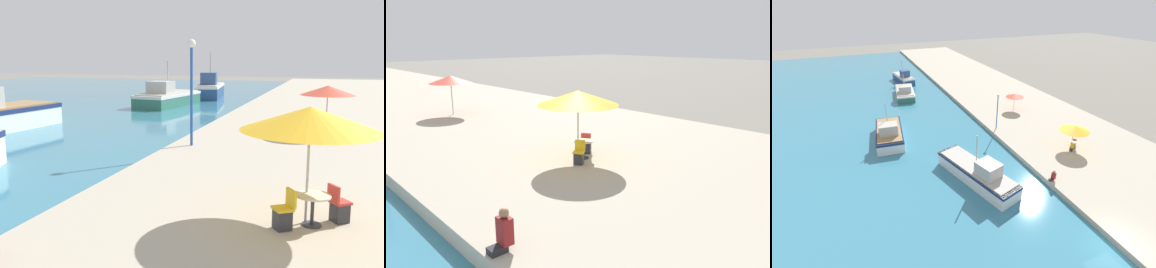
% 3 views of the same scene
% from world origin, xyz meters
% --- Properties ---
extents(quay_promenade, '(16.00, 90.00, 0.54)m').
position_xyz_m(quay_promenade, '(8.00, 37.00, 0.27)').
color(quay_promenade, '#B2A893').
rests_on(quay_promenade, ground_plane).
extents(fishing_boat_far, '(3.95, 8.00, 3.99)m').
position_xyz_m(fishing_boat_far, '(-7.23, 37.27, 0.83)').
color(fishing_boat_far, '#33705B').
rests_on(fishing_boat_far, water_basin).
extents(fishing_boat_distant, '(3.40, 7.66, 4.82)m').
position_xyz_m(fishing_boat_distant, '(-5.73, 46.20, 0.99)').
color(fishing_boat_distant, navy).
rests_on(fishing_boat_distant, water_basin).
extents(cafe_umbrella_pink, '(3.17, 3.17, 2.72)m').
position_xyz_m(cafe_umbrella_pink, '(6.25, 11.34, 2.98)').
color(cafe_umbrella_pink, '#B7B7B7').
rests_on(cafe_umbrella_pink, quay_promenade).
extents(cafe_umbrella_white, '(2.67, 2.67, 2.44)m').
position_xyz_m(cafe_umbrella_white, '(6.53, 23.56, 2.74)').
color(cafe_umbrella_white, '#B7B7B7').
rests_on(cafe_umbrella_white, quay_promenade).
extents(cafe_table, '(0.80, 0.80, 0.74)m').
position_xyz_m(cafe_table, '(6.40, 11.18, 1.07)').
color(cafe_table, '#333338').
rests_on(cafe_table, quay_promenade).
extents(cafe_chair_left, '(0.58, 0.58, 0.91)m').
position_xyz_m(cafe_chair_left, '(6.98, 11.61, 0.86)').
color(cafe_chair_left, '#2D2D33').
rests_on(cafe_chair_left, quay_promenade).
extents(cafe_chair_right, '(0.58, 0.57, 0.91)m').
position_xyz_m(cafe_chair_right, '(5.80, 10.78, 0.86)').
color(cafe_chair_right, '#2D2D33').
rests_on(cafe_chair_right, quay_promenade).
extents(lamppost, '(0.36, 0.36, 4.56)m').
position_xyz_m(lamppost, '(0.97, 19.00, 3.63)').
color(lamppost, '#28519E').
rests_on(lamppost, quay_promenade).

